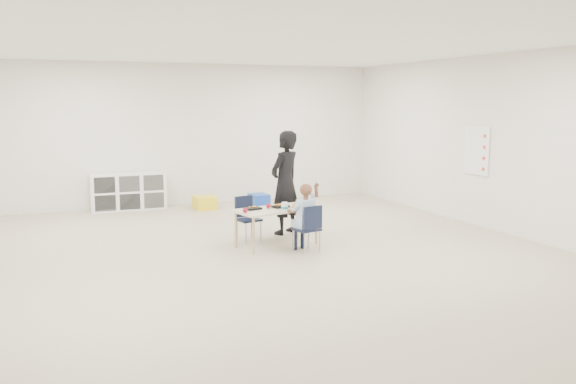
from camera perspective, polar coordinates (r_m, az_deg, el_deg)
name	(u,v)px	position (r m, az deg, el deg)	size (l,w,h in m)	color
room	(263,152)	(8.05, -2.35, 3.78)	(9.00, 9.02, 2.80)	beige
table	(277,227)	(8.74, -1.08, -3.27)	(1.30, 0.85, 0.55)	#F5E3C4
chair_near	(307,228)	(8.40, 1.76, -3.41)	(0.32, 0.30, 0.66)	black
chair_far	(249,219)	(9.08, -3.70, -2.52)	(0.32, 0.30, 0.66)	black
child	(307,215)	(8.36, 1.76, -2.14)	(0.44, 0.44, 1.04)	#B7D6F8
lunch_tray_near	(281,206)	(8.75, -0.71, -1.36)	(0.22, 0.16, 0.03)	black
lunch_tray_far	(253,209)	(8.59, -3.32, -1.55)	(0.22, 0.16, 0.03)	black
milk_carton	(285,206)	(8.58, -0.32, -1.32)	(0.07, 0.07, 0.10)	white
bread_roll	(296,205)	(8.76, 0.72, -1.23)	(0.09, 0.09, 0.07)	tan
apple_near	(268,206)	(8.68, -1.84, -1.30)	(0.07, 0.07, 0.07)	maroon
apple_far	(245,210)	(8.34, -4.02, -1.72)	(0.07, 0.07, 0.07)	maroon
cubby_shelf	(128,191)	(12.04, -14.72, 0.05)	(1.40, 0.40, 0.70)	white
rules_poster	(477,151)	(10.58, 17.23, 3.72)	(0.02, 0.60, 0.80)	white
adult	(285,183)	(9.46, -0.27, 0.88)	(0.59, 0.39, 1.61)	black
bin_red	(204,203)	(11.95, -7.86, -1.03)	(0.31, 0.40, 0.20)	red
bin_yellow	(205,203)	(11.87, -7.81, -0.99)	(0.38, 0.49, 0.24)	yellow
bin_blue	(259,199)	(12.27, -2.73, -0.68)	(0.33, 0.43, 0.21)	#153EA4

